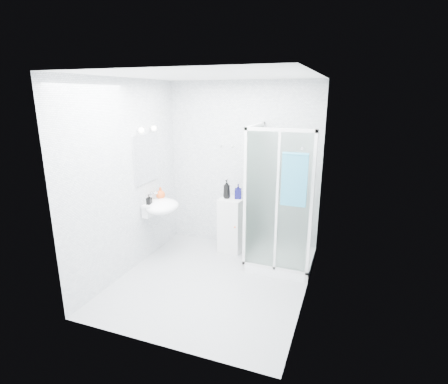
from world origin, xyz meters
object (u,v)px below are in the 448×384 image
at_px(shampoo_bottle_a, 227,189).
at_px(shampoo_bottle_b, 238,191).
at_px(storage_cabinet, 232,225).
at_px(soap_dispenser_orange, 161,193).
at_px(soap_dispenser_black, 149,199).
at_px(hand_towel, 294,178).
at_px(wall_basin, 161,207).
at_px(shower_enclosure, 275,236).

distance_m(shampoo_bottle_a, shampoo_bottle_b, 0.18).
bearing_deg(storage_cabinet, shampoo_bottle_b, 28.12).
xyz_separation_m(soap_dispenser_orange, soap_dispenser_black, (-0.01, -0.31, -0.02)).
xyz_separation_m(storage_cabinet, shampoo_bottle_b, (0.09, 0.04, 0.54)).
xyz_separation_m(hand_towel, soap_dispenser_black, (-2.05, -0.06, -0.47)).
relative_size(hand_towel, shampoo_bottle_a, 2.31).
height_order(wall_basin, shampoo_bottle_b, shampoo_bottle_b).
relative_size(wall_basin, shampoo_bottle_b, 2.46).
distance_m(wall_basin, soap_dispenser_black, 0.22).
bearing_deg(shampoo_bottle_b, soap_dispenser_orange, -157.73).
xyz_separation_m(wall_basin, hand_towel, (1.95, -0.09, 0.61)).
relative_size(shower_enclosure, shampoo_bottle_b, 8.78).
bearing_deg(storage_cabinet, soap_dispenser_black, -139.88).
relative_size(storage_cabinet, hand_towel, 1.28).
distance_m(storage_cabinet, soap_dispenser_orange, 1.21).
xyz_separation_m(wall_basin, shampoo_bottle_a, (0.83, 0.57, 0.20)).
bearing_deg(storage_cabinet, wall_basin, -142.87).
bearing_deg(hand_towel, shower_enclosure, 125.88).
distance_m(shampoo_bottle_b, soap_dispenser_orange, 1.18).
relative_size(hand_towel, soap_dispenser_black, 4.49).
bearing_deg(shampoo_bottle_a, soap_dispenser_orange, -156.43).
bearing_deg(soap_dispenser_orange, shampoo_bottle_b, 22.27).
height_order(shower_enclosure, storage_cabinet, shower_enclosure).
xyz_separation_m(hand_towel, soap_dispenser_orange, (-2.04, 0.25, -0.45)).
distance_m(wall_basin, hand_towel, 2.04).
xyz_separation_m(shower_enclosure, shampoo_bottle_b, (-0.66, 0.30, 0.52)).
height_order(storage_cabinet, soap_dispenser_black, soap_dispenser_black).
xyz_separation_m(shampoo_bottle_b, soap_dispenser_orange, (-1.09, -0.45, -0.02)).
height_order(shower_enclosure, hand_towel, shower_enclosure).
height_order(hand_towel, shampoo_bottle_b, hand_towel).
bearing_deg(soap_dispenser_black, shower_enclosure, 14.58).
relative_size(shampoo_bottle_b, soap_dispenser_orange, 1.27).
bearing_deg(shampoo_bottle_a, wall_basin, -145.42).
relative_size(wall_basin, hand_towel, 0.84).
relative_size(wall_basin, soap_dispenser_black, 3.76).
distance_m(shampoo_bottle_b, soap_dispenser_black, 1.33).
bearing_deg(shampoo_bottle_b, soap_dispenser_black, -145.45).
height_order(shower_enclosure, soap_dispenser_orange, shower_enclosure).
height_order(shampoo_bottle_b, soap_dispenser_orange, shampoo_bottle_b).
height_order(soap_dispenser_orange, soap_dispenser_black, soap_dispenser_orange).
bearing_deg(shower_enclosure, wall_basin, -169.19).
xyz_separation_m(shampoo_bottle_a, soap_dispenser_black, (-0.93, -0.71, -0.06)).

